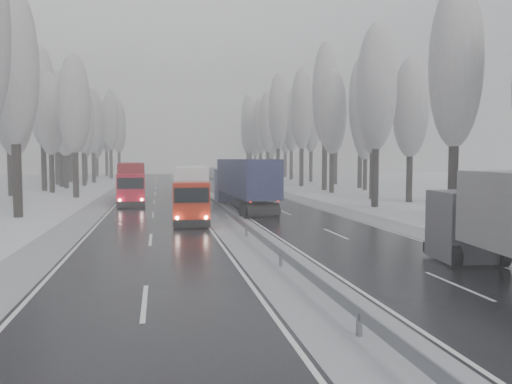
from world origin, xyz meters
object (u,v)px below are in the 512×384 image
object	(u,v)px
box_truck_distant	(216,173)
truck_red_white	(192,187)
truck_red_red	(132,179)
truck_cream_box	(246,179)
truck_blue_box	(243,180)

from	to	relation	value
box_truck_distant	truck_red_white	bearing A→B (deg)	-101.76
truck_red_white	truck_red_red	distance (m)	14.64
truck_cream_box	truck_red_white	xyz separation A→B (m)	(-7.19, -17.13, 0.07)
box_truck_distant	truck_red_white	size ratio (longest dim) A/B	0.47
box_truck_distant	truck_red_white	distance (m)	68.72
box_truck_distant	truck_red_red	size ratio (longest dim) A/B	0.45
box_truck_distant	truck_cream_box	bearing A→B (deg)	-96.44
truck_blue_box	box_truck_distant	xyz separation A→B (m)	(4.96, 64.19, -1.22)
box_truck_distant	truck_red_red	xyz separation A→B (m)	(-14.75, -54.33, 0.99)
truck_red_white	truck_red_red	size ratio (longest dim) A/B	0.96
truck_cream_box	truck_red_white	world-z (taller)	truck_red_white
truck_blue_box	truck_cream_box	distance (m)	13.53
truck_blue_box	box_truck_distant	distance (m)	64.39
box_truck_distant	truck_blue_box	bearing A→B (deg)	-98.15
truck_blue_box	truck_red_white	distance (m)	6.03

